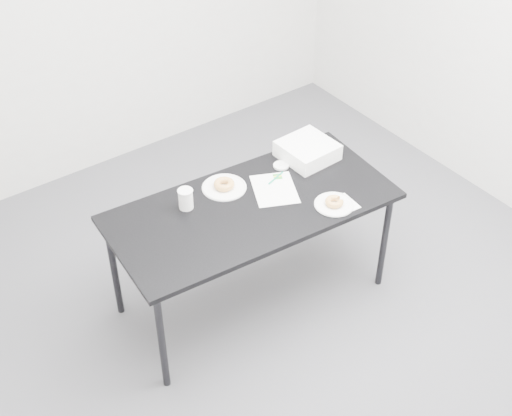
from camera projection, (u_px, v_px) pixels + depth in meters
floor at (269, 305)px, 4.42m from camera, size 4.00×4.00×0.00m
table at (252, 212)px, 4.05m from camera, size 1.68×0.88×0.74m
scorecard at (274, 189)px, 4.12m from camera, size 0.35×0.38×0.00m
logo_patch at (278, 177)px, 4.21m from camera, size 0.07×0.07×0.00m
pen at (276, 178)px, 4.20m from camera, size 0.14×0.05×0.01m
napkin at (342, 205)px, 4.01m from camera, size 0.17×0.17×0.00m
plate_near at (334, 204)px, 4.00m from camera, size 0.22×0.22×0.01m
donut_near at (334, 202)px, 3.99m from camera, size 0.12×0.12×0.04m
plate_far at (224, 187)px, 4.13m from camera, size 0.26×0.26×0.01m
donut_far at (224, 184)px, 4.12m from camera, size 0.15×0.15×0.04m
coffee_cup at (186, 199)px, 3.96m from camera, size 0.08×0.08×0.12m
cup_lid at (281, 166)px, 4.29m from camera, size 0.09×0.09×0.01m
bakery_box at (307, 150)px, 4.34m from camera, size 0.32×0.32×0.10m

